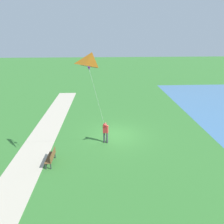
# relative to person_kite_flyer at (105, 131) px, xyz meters

# --- Properties ---
(ground_plane) EXTENTS (120.00, 120.00, 0.00)m
(ground_plane) POSITION_rel_person_kite_flyer_xyz_m (-0.99, -1.24, -1.05)
(ground_plane) COLOR #33702D
(walkway_path) EXTENTS (3.00, 32.04, 0.02)m
(walkway_path) POSITION_rel_person_kite_flyer_xyz_m (5.39, 0.76, -1.04)
(walkway_path) COLOR #B7AD99
(walkway_path) RESTS_ON ground
(person_kite_flyer) EXTENTS (0.50, 0.63, 1.83)m
(person_kite_flyer) POSITION_rel_person_kite_flyer_xyz_m (0.00, 0.00, 0.00)
(person_kite_flyer) COLOR #232328
(person_kite_flyer) RESTS_ON ground
(flying_kite) EXTENTS (1.44, 3.54, 5.58)m
(flying_kite) POSITION_rel_person_kite_flyer_xyz_m (0.79, 3.12, 5.83)
(flying_kite) COLOR orange
(park_bench_near_walkway) EXTENTS (0.47, 1.51, 0.88)m
(park_bench_near_walkway) POSITION_rel_person_kite_flyer_xyz_m (3.76, 2.79, -0.54)
(park_bench_near_walkway) COLOR brown
(park_bench_near_walkway) RESTS_ON ground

